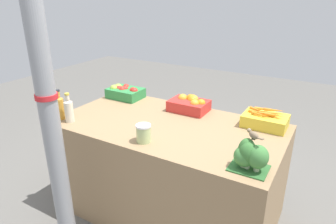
{
  "coord_description": "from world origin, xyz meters",
  "views": [
    {
      "loc": [
        1.08,
        -1.86,
        1.78
      ],
      "look_at": [
        0.0,
        0.0,
        0.92
      ],
      "focal_mm": 32.0,
      "sensor_mm": 36.0,
      "label": 1
    }
  ],
  "objects_px": {
    "apple_crate": "(125,92)",
    "carrot_crate": "(265,120)",
    "support_pole": "(49,114)",
    "sparrow_bird": "(253,135)",
    "juice_bottle_amber": "(59,107)",
    "juice_bottle_cloudy": "(69,110)",
    "broccoli_pile": "(250,155)",
    "orange_crate": "(190,104)",
    "pickle_jar": "(144,133)"
  },
  "relations": [
    {
      "from": "apple_crate",
      "to": "carrot_crate",
      "type": "xyz_separation_m",
      "value": [
        1.35,
        0.0,
        -0.0
      ]
    },
    {
      "from": "support_pole",
      "to": "sparrow_bird",
      "type": "relative_size",
      "value": 18.84
    },
    {
      "from": "juice_bottle_amber",
      "to": "juice_bottle_cloudy",
      "type": "xyz_separation_m",
      "value": [
        0.11,
        0.0,
        -0.0
      ]
    },
    {
      "from": "broccoli_pile",
      "to": "juice_bottle_amber",
      "type": "relative_size",
      "value": 0.88
    },
    {
      "from": "orange_crate",
      "to": "sparrow_bird",
      "type": "height_order",
      "value": "sparrow_bird"
    },
    {
      "from": "support_pole",
      "to": "orange_crate",
      "type": "height_order",
      "value": "support_pole"
    },
    {
      "from": "support_pole",
      "to": "orange_crate",
      "type": "relative_size",
      "value": 6.84
    },
    {
      "from": "juice_bottle_cloudy",
      "to": "pickle_jar",
      "type": "xyz_separation_m",
      "value": [
        0.71,
        0.01,
        -0.04
      ]
    },
    {
      "from": "juice_bottle_amber",
      "to": "orange_crate",
      "type": "bearing_deg",
      "value": 40.35
    },
    {
      "from": "juice_bottle_cloudy",
      "to": "sparrow_bird",
      "type": "height_order",
      "value": "same"
    },
    {
      "from": "carrot_crate",
      "to": "juice_bottle_cloudy",
      "type": "xyz_separation_m",
      "value": [
        -1.37,
        -0.69,
        0.05
      ]
    },
    {
      "from": "broccoli_pile",
      "to": "juice_bottle_cloudy",
      "type": "relative_size",
      "value": 0.92
    },
    {
      "from": "support_pole",
      "to": "broccoli_pile",
      "type": "height_order",
      "value": "support_pole"
    },
    {
      "from": "juice_bottle_amber",
      "to": "sparrow_bird",
      "type": "height_order",
      "value": "juice_bottle_amber"
    },
    {
      "from": "juice_bottle_amber",
      "to": "sparrow_bird",
      "type": "bearing_deg",
      "value": 1.98
    },
    {
      "from": "support_pole",
      "to": "apple_crate",
      "type": "relative_size",
      "value": 6.84
    },
    {
      "from": "carrot_crate",
      "to": "juice_bottle_cloudy",
      "type": "relative_size",
      "value": 1.37
    },
    {
      "from": "broccoli_pile",
      "to": "pickle_jar",
      "type": "distance_m",
      "value": 0.72
    },
    {
      "from": "carrot_crate",
      "to": "broccoli_pile",
      "type": "xyz_separation_m",
      "value": [
        0.06,
        -0.66,
        0.04
      ]
    },
    {
      "from": "carrot_crate",
      "to": "sparrow_bird",
      "type": "height_order",
      "value": "sparrow_bird"
    },
    {
      "from": "orange_crate",
      "to": "carrot_crate",
      "type": "distance_m",
      "value": 0.65
    },
    {
      "from": "juice_bottle_amber",
      "to": "pickle_jar",
      "type": "height_order",
      "value": "juice_bottle_amber"
    },
    {
      "from": "broccoli_pile",
      "to": "juice_bottle_amber",
      "type": "distance_m",
      "value": 1.54
    },
    {
      "from": "carrot_crate",
      "to": "juice_bottle_cloudy",
      "type": "height_order",
      "value": "juice_bottle_cloudy"
    },
    {
      "from": "juice_bottle_cloudy",
      "to": "apple_crate",
      "type": "bearing_deg",
      "value": 88.44
    },
    {
      "from": "carrot_crate",
      "to": "juice_bottle_amber",
      "type": "distance_m",
      "value": 1.63
    },
    {
      "from": "apple_crate",
      "to": "carrot_crate",
      "type": "relative_size",
      "value": 1.0
    },
    {
      "from": "carrot_crate",
      "to": "sparrow_bird",
      "type": "distance_m",
      "value": 0.66
    },
    {
      "from": "support_pole",
      "to": "juice_bottle_cloudy",
      "type": "relative_size",
      "value": 9.4
    },
    {
      "from": "support_pole",
      "to": "sparrow_bird",
      "type": "bearing_deg",
      "value": 25.1
    },
    {
      "from": "apple_crate",
      "to": "orange_crate",
      "type": "distance_m",
      "value": 0.7
    },
    {
      "from": "pickle_jar",
      "to": "support_pole",
      "type": "bearing_deg",
      "value": -127.02
    },
    {
      "from": "carrot_crate",
      "to": "juice_bottle_amber",
      "type": "relative_size",
      "value": 1.31
    },
    {
      "from": "pickle_jar",
      "to": "sparrow_bird",
      "type": "bearing_deg",
      "value": 3.42
    },
    {
      "from": "sparrow_bird",
      "to": "orange_crate",
      "type": "bearing_deg",
      "value": -7.95
    },
    {
      "from": "support_pole",
      "to": "apple_crate",
      "type": "height_order",
      "value": "support_pole"
    },
    {
      "from": "orange_crate",
      "to": "juice_bottle_cloudy",
      "type": "xyz_separation_m",
      "value": [
        -0.72,
        -0.7,
        0.04
      ]
    },
    {
      "from": "pickle_jar",
      "to": "sparrow_bird",
      "type": "distance_m",
      "value": 0.74
    },
    {
      "from": "carrot_crate",
      "to": "juice_bottle_amber",
      "type": "xyz_separation_m",
      "value": [
        -1.47,
        -0.69,
        0.05
      ]
    },
    {
      "from": "carrot_crate",
      "to": "apple_crate",
      "type": "bearing_deg",
      "value": -179.88
    },
    {
      "from": "pickle_jar",
      "to": "sparrow_bird",
      "type": "relative_size",
      "value": 1.06
    },
    {
      "from": "support_pole",
      "to": "broccoli_pile",
      "type": "relative_size",
      "value": 10.17
    },
    {
      "from": "apple_crate",
      "to": "carrot_crate",
      "type": "height_order",
      "value": "carrot_crate"
    },
    {
      "from": "orange_crate",
      "to": "pickle_jar",
      "type": "relative_size",
      "value": 2.6
    },
    {
      "from": "apple_crate",
      "to": "sparrow_bird",
      "type": "distance_m",
      "value": 1.56
    },
    {
      "from": "support_pole",
      "to": "orange_crate",
      "type": "distance_m",
      "value": 1.23
    },
    {
      "from": "support_pole",
      "to": "sparrow_bird",
      "type": "height_order",
      "value": "support_pole"
    },
    {
      "from": "support_pole",
      "to": "juice_bottle_cloudy",
      "type": "bearing_deg",
      "value": 128.64
    },
    {
      "from": "carrot_crate",
      "to": "support_pole",
      "type": "bearing_deg",
      "value": -131.5
    },
    {
      "from": "orange_crate",
      "to": "juice_bottle_cloudy",
      "type": "distance_m",
      "value": 1.0
    }
  ]
}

